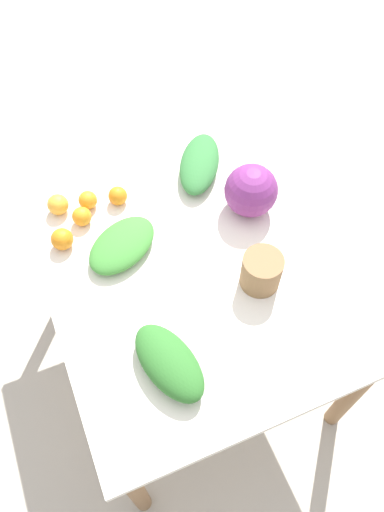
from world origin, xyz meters
name	(u,v)px	position (x,y,z in m)	size (l,w,h in m)	color
ground_plane	(192,347)	(0.00, 0.00, 0.00)	(8.00, 8.00, 0.00)	#B2A899
dining_table	(192,275)	(0.00, 0.00, 0.64)	(1.16, 0.96, 0.75)	silver
cabbage_purple	(251,191)	(-0.12, 0.27, 0.84)	(0.18, 0.18, 0.18)	#7A2D75
paper_bag	(261,271)	(0.16, 0.17, 0.81)	(0.13, 0.13, 0.13)	olive
greens_bunch_dandelion	(122,245)	(-0.12, -0.20, 0.78)	(0.26, 0.17, 0.06)	#3D8433
greens_bunch_kale	(169,362)	(0.32, -0.20, 0.79)	(0.27, 0.14, 0.09)	#2D6B28
greens_bunch_scallion	(199,164)	(-0.35, 0.18, 0.79)	(0.30, 0.14, 0.07)	#337538
orange_0	(82,216)	(-0.28, -0.29, 0.78)	(0.07, 0.07, 0.07)	orange
orange_1	(88,200)	(-0.35, -0.25, 0.78)	(0.06, 0.06, 0.06)	orange
orange_2	(58,205)	(-0.36, -0.35, 0.78)	(0.07, 0.07, 0.07)	#F9A833
orange_3	(62,239)	(-0.22, -0.37, 0.79)	(0.07, 0.07, 0.07)	orange
orange_4	(118,196)	(-0.32, -0.15, 0.78)	(0.07, 0.07, 0.07)	orange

